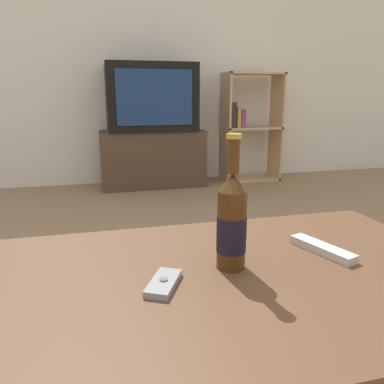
% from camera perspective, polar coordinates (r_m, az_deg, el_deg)
% --- Properties ---
extents(back_wall, '(8.00, 0.05, 2.60)m').
position_cam_1_polar(back_wall, '(3.75, -11.60, 21.34)').
color(back_wall, silver).
rests_on(back_wall, ground_plane).
extents(coffee_table, '(1.21, 0.68, 0.46)m').
position_cam_1_polar(coffee_table, '(0.85, 2.62, -16.78)').
color(coffee_table, brown).
rests_on(coffee_table, ground_plane).
extents(tv_stand, '(0.95, 0.37, 0.52)m').
position_cam_1_polar(tv_stand, '(3.54, -5.99, 5.08)').
color(tv_stand, '#4C3828').
rests_on(tv_stand, ground_plane).
extents(television, '(0.79, 0.43, 0.59)m').
position_cam_1_polar(television, '(3.49, -6.23, 14.14)').
color(television, black).
rests_on(television, tv_stand).
extents(bookshelf, '(0.57, 0.30, 1.05)m').
position_cam_1_polar(bookshelf, '(3.80, 8.47, 10.02)').
color(bookshelf, tan).
rests_on(bookshelf, ground_plane).
extents(beer_bottle, '(0.07, 0.07, 0.30)m').
position_cam_1_polar(beer_bottle, '(0.82, 6.07, -4.56)').
color(beer_bottle, '#47280F').
rests_on(beer_bottle, coffee_table).
extents(cell_phone, '(0.09, 0.12, 0.02)m').
position_cam_1_polar(cell_phone, '(0.78, -4.35, -13.68)').
color(cell_phone, gray).
rests_on(cell_phone, coffee_table).
extents(remote_control, '(0.09, 0.18, 0.02)m').
position_cam_1_polar(remote_control, '(0.98, 19.24, -8.16)').
color(remote_control, beige).
rests_on(remote_control, coffee_table).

